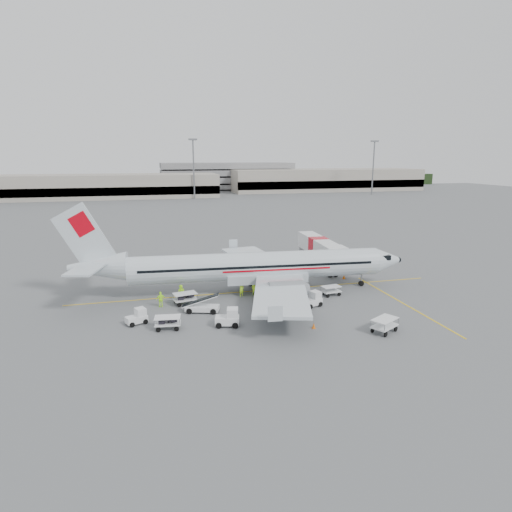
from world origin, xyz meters
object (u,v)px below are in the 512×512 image
at_px(aircraft, 257,247).
at_px(tug_fore, 312,299).
at_px(jet_bridge, 318,252).
at_px(tug_aft, 136,317).
at_px(tug_mid, 227,317).
at_px(belt_loader, 202,301).

distance_m(aircraft, tug_fore, 9.04).
distance_m(jet_bridge, tug_aft, 30.16).
height_order(aircraft, tug_mid, aircraft).
height_order(aircraft, tug_aft, aircraft).
bearing_deg(belt_loader, tug_aft, -147.60).
bearing_deg(tug_fore, jet_bridge, 45.71).
relative_size(aircraft, jet_bridge, 2.40).
relative_size(aircraft, tug_aft, 20.00).
height_order(tug_mid, tug_aft, tug_mid).
height_order(belt_loader, tug_aft, belt_loader).
bearing_deg(tug_fore, aircraft, 104.23).
height_order(jet_bridge, tug_fore, jet_bridge).
bearing_deg(tug_mid, tug_fore, 31.22).
distance_m(tug_fore, tug_aft, 18.10).
bearing_deg(tug_mid, jet_bridge, 61.74).
height_order(aircraft, belt_loader, aircraft).
xyz_separation_m(jet_bridge, tug_mid, (-16.92, -19.05, -1.25)).
height_order(jet_bridge, belt_loader, jet_bridge).
relative_size(jet_bridge, tug_aft, 8.34).
bearing_deg(aircraft, tug_aft, -148.49).
distance_m(belt_loader, tug_fore, 11.64).
relative_size(belt_loader, tug_mid, 2.02).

